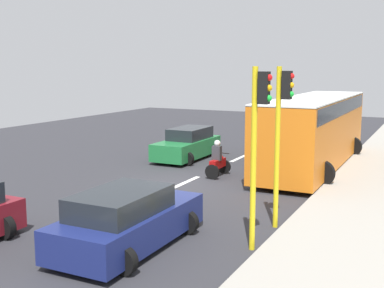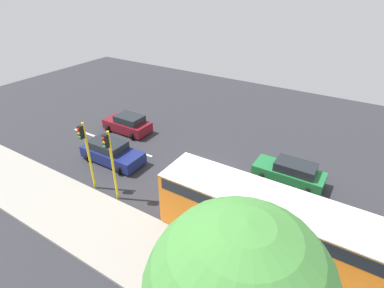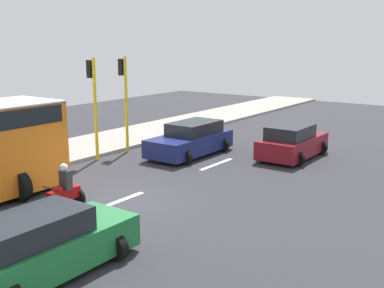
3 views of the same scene
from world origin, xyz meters
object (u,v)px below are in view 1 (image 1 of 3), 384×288
(traffic_light_midblock, at_px, (281,124))
(car_green, at_px, (188,145))
(car_dark_blue, at_px, (127,220))
(traffic_light_corner, at_px, (258,133))
(motorcycle, at_px, (218,161))
(city_bus, at_px, (315,127))

(traffic_light_midblock, bearing_deg, car_green, 130.90)
(car_dark_blue, relative_size, traffic_light_corner, 1.01)
(traffic_light_midblock, bearing_deg, motorcycle, 128.57)
(car_green, bearing_deg, traffic_light_corner, -55.00)
(car_dark_blue, bearing_deg, motorcycle, 98.34)
(car_dark_blue, relative_size, motorcycle, 2.97)
(car_green, bearing_deg, motorcycle, -45.36)
(city_bus, xyz_separation_m, motorcycle, (-3.08, -3.69, -1.20))
(traffic_light_corner, bearing_deg, car_green, 125.00)
(city_bus, height_order, motorcycle, city_bus)
(city_bus, xyz_separation_m, traffic_light_corner, (1.07, -10.83, 1.08))
(car_dark_blue, relative_size, traffic_light_midblock, 1.01)
(traffic_light_corner, bearing_deg, car_dark_blue, -156.34)
(city_bus, height_order, traffic_light_midblock, traffic_light_midblock)
(car_dark_blue, height_order, car_green, same)
(car_green, height_order, city_bus, city_bus)
(city_bus, bearing_deg, traffic_light_corner, -84.36)
(traffic_light_corner, height_order, traffic_light_midblock, same)
(car_dark_blue, xyz_separation_m, car_green, (-4.15, 11.37, -0.00))
(car_dark_blue, distance_m, car_green, 12.11)
(traffic_light_midblock, bearing_deg, traffic_light_corner, -90.00)
(car_green, xyz_separation_m, motorcycle, (2.92, -2.95, -0.07))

